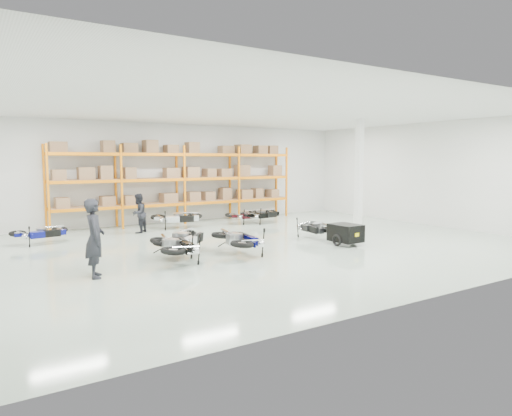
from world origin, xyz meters
TOP-DOWN VIEW (x-y plane):
  - room at (0.00, 0.00)m, footprint 18.00×18.00m
  - pallet_rack at (-0.00, 6.45)m, footprint 11.28×0.98m
  - structural_column at (5.20, 0.50)m, footprint 0.25×0.25m
  - moto_blue_centre at (-1.36, -1.16)m, footprint 1.25×2.10m
  - moto_silver_left at (-2.71, -0.11)m, footprint 2.09×2.00m
  - moto_black_far_left at (-3.34, -1.02)m, footprint 1.29×2.09m
  - moto_touring_right at (2.49, -0.06)m, footprint 1.11×1.81m
  - trailer at (2.49, -1.65)m, footprint 0.89×1.69m
  - moto_back_a at (-6.16, 4.07)m, footprint 1.69×0.97m
  - moto_back_b at (-0.81, 5.00)m, footprint 2.05×1.44m
  - moto_back_c at (3.06, 4.39)m, footprint 1.81×1.05m
  - moto_back_d at (2.39, 4.75)m, footprint 1.71×1.04m
  - person_left at (-5.63, -1.54)m, footprint 0.59×0.78m
  - person_back at (-2.56, 4.64)m, footprint 0.95×0.95m

SIDE VIEW (x-z plane):
  - trailer at x=2.49m, z-range 0.06..0.77m
  - moto_back_d at x=2.39m, z-range -0.03..1.01m
  - moto_back_a at x=-6.16m, z-range -0.03..1.02m
  - moto_touring_right at x=2.49m, z-range -0.03..1.07m
  - moto_back_c at x=3.06m, z-range -0.03..1.08m
  - moto_back_b at x=-0.81m, z-range -0.03..1.17m
  - moto_silver_left at x=-2.71m, z-range -0.04..1.22m
  - moto_black_far_left at x=-3.34m, z-range -0.04..1.23m
  - moto_blue_centre at x=-1.36m, z-range -0.04..1.25m
  - person_back at x=-2.56m, z-range 0.00..1.55m
  - person_left at x=-5.63m, z-range 0.00..1.94m
  - room at x=0.00m, z-range -6.75..11.25m
  - structural_column at x=5.20m, z-range 0.00..4.50m
  - pallet_rack at x=0.00m, z-range 0.45..4.07m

